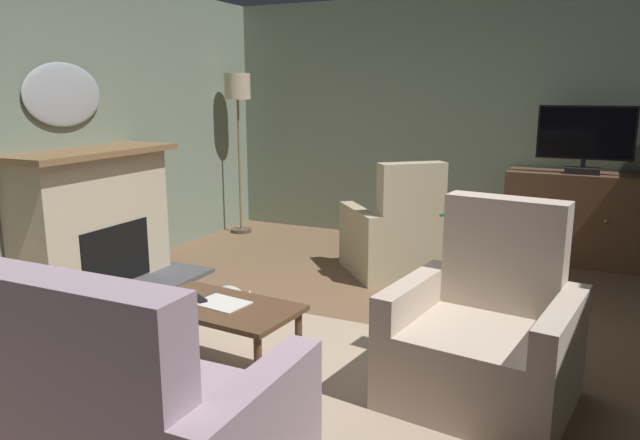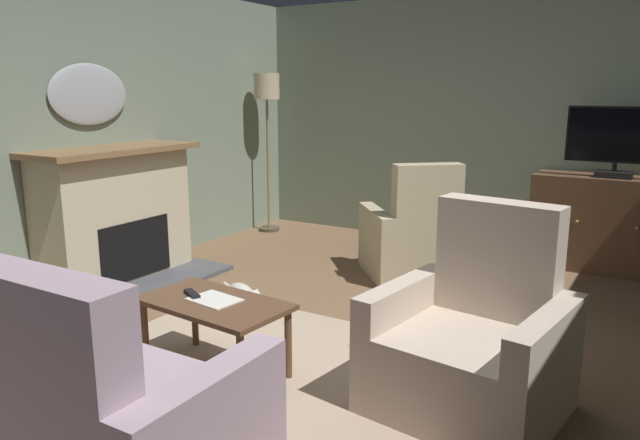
% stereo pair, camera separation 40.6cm
% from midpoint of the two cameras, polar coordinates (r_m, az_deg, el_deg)
% --- Properties ---
extents(ground_plane, '(6.01, 7.31, 0.04)m').
position_cam_midpoint_polar(ground_plane, '(4.07, 3.44, -13.05)').
color(ground_plane, brown).
extents(wall_back, '(6.01, 0.10, 2.72)m').
position_cam_midpoint_polar(wall_back, '(6.89, 17.02, 8.79)').
color(wall_back, gray).
rests_on(wall_back, ground_plane).
extents(wall_left, '(0.10, 7.31, 2.72)m').
position_cam_midpoint_polar(wall_left, '(5.53, -22.81, 7.63)').
color(wall_left, gray).
rests_on(wall_left, ground_plane).
extents(rug_central, '(2.47, 1.83, 0.01)m').
position_cam_midpoint_polar(rug_central, '(3.89, -1.40, -13.88)').
color(rug_central, tan).
rests_on(rug_central, ground_plane).
extents(fireplace, '(0.95, 1.60, 1.22)m').
position_cam_midpoint_polar(fireplace, '(5.64, -16.73, 0.18)').
color(fireplace, '#4C4C51').
rests_on(fireplace, ground_plane).
extents(wall_mirror_oval, '(0.06, 0.83, 0.54)m').
position_cam_midpoint_polar(wall_mirror_oval, '(5.71, -19.12, 11.16)').
color(wall_mirror_oval, '#B2B7BF').
extents(tv_cabinet, '(1.40, 0.51, 0.91)m').
position_cam_midpoint_polar(tv_cabinet, '(6.46, 27.31, -0.57)').
color(tv_cabinet, '#402A1C').
rests_on(tv_cabinet, ground_plane).
extents(television, '(0.88, 0.20, 0.65)m').
position_cam_midpoint_polar(television, '(6.30, 28.02, 6.70)').
color(television, black).
rests_on(television, tv_cabinet).
extents(coffee_table, '(0.95, 0.59, 0.47)m').
position_cam_midpoint_polar(coffee_table, '(3.69, -6.88, -8.57)').
color(coffee_table, brown).
rests_on(coffee_table, ground_plane).
extents(tv_remote, '(0.17, 0.12, 0.02)m').
position_cam_midpoint_polar(tv_remote, '(3.78, -9.02, -6.97)').
color(tv_remote, black).
rests_on(tv_remote, coffee_table).
extents(folded_newspaper, '(0.33, 0.26, 0.01)m').
position_cam_midpoint_polar(folded_newspaper, '(3.69, -6.86, -7.53)').
color(folded_newspaper, silver).
rests_on(folded_newspaper, coffee_table).
extents(sofa_floral, '(2.06, 0.86, 1.07)m').
position_cam_midpoint_polar(sofa_floral, '(3.08, -21.58, -14.99)').
color(sofa_floral, '#AD93A3').
rests_on(sofa_floral, ground_plane).
extents(armchair_beside_cabinet, '(1.05, 0.97, 1.12)m').
position_cam_midpoint_polar(armchair_beside_cabinet, '(3.49, 17.55, -11.46)').
color(armchair_beside_cabinet, '#C6B29E').
rests_on(armchair_beside_cabinet, ground_plane).
extents(armchair_angled_to_table, '(1.20, 1.20, 1.09)m').
position_cam_midpoint_polar(armchair_angled_to_table, '(5.70, 11.06, -1.96)').
color(armchair_angled_to_table, tan).
rests_on(armchair_angled_to_table, ground_plane).
extents(potted_plant_on_hearth_side, '(0.76, 0.84, 0.88)m').
position_cam_midpoint_polar(potted_plant_on_hearth_side, '(5.04, 19.40, -5.75)').
color(potted_plant_on_hearth_side, beige).
rests_on(potted_plant_on_hearth_side, ground_plane).
extents(cat, '(0.59, 0.35, 0.19)m').
position_cam_midpoint_polar(cat, '(4.92, -4.97, -7.08)').
color(cat, beige).
rests_on(cat, ground_plane).
extents(floor_lamp, '(0.30, 0.30, 1.90)m').
position_cam_midpoint_polar(floor_lamp, '(7.29, -3.44, 11.11)').
color(floor_lamp, '#4C4233').
rests_on(floor_lamp, ground_plane).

